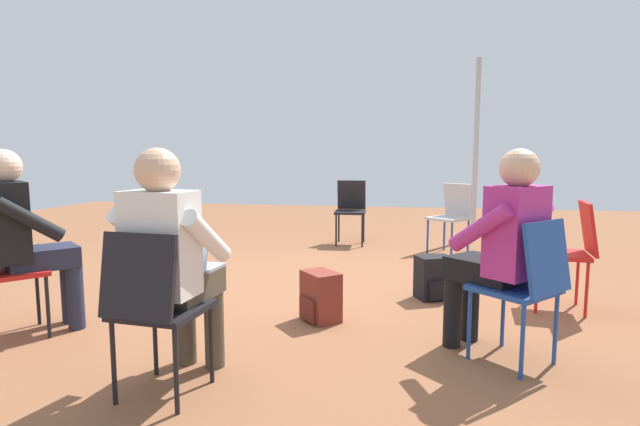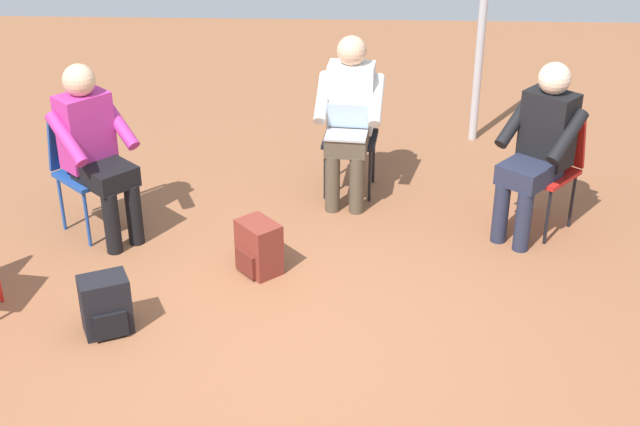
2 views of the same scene
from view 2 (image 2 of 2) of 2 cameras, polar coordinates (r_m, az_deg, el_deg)
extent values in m
plane|color=brown|center=(5.19, -2.29, -8.96)|extent=(14.00, 14.00, 0.00)
cube|color=red|center=(6.45, 14.05, 2.52)|extent=(0.56, 0.56, 0.03)
cylinder|color=black|center=(6.34, 14.36, -0.25)|extent=(0.02, 0.02, 0.42)
cylinder|color=black|center=(6.49, 11.78, 0.72)|extent=(0.02, 0.02, 0.42)
cylinder|color=black|center=(6.62, 15.83, 0.77)|extent=(0.02, 0.02, 0.42)
cylinder|color=black|center=(6.75, 13.33, 1.67)|extent=(0.02, 0.02, 0.42)
cube|color=red|center=(6.52, 15.11, 4.74)|extent=(0.35, 0.32, 0.40)
cube|color=#1E4799|center=(6.43, -14.42, 2.39)|extent=(0.57, 0.57, 0.03)
cylinder|color=#1E4799|center=(6.47, -12.13, 0.60)|extent=(0.02, 0.02, 0.42)
cylinder|color=#1E4799|center=(6.32, -14.68, -0.40)|extent=(0.02, 0.02, 0.42)
cylinder|color=#1E4799|center=(6.73, -13.72, 1.54)|extent=(0.02, 0.02, 0.42)
cylinder|color=#1E4799|center=(6.59, -16.21, 0.61)|extent=(0.02, 0.02, 0.42)
cube|color=#1E4799|center=(6.50, -15.52, 4.60)|extent=(0.33, 0.34, 0.40)
cube|color=black|center=(6.81, 1.95, 4.77)|extent=(0.44, 0.44, 0.03)
cylinder|color=black|center=(6.74, 3.20, 2.36)|extent=(0.02, 0.02, 0.42)
cylinder|color=black|center=(6.77, 0.33, 2.54)|extent=(0.02, 0.02, 0.42)
cylinder|color=black|center=(7.05, 3.45, 3.54)|extent=(0.02, 0.02, 0.42)
cylinder|color=black|center=(7.08, 0.70, 3.70)|extent=(0.02, 0.02, 0.42)
cube|color=black|center=(6.91, 2.15, 7.02)|extent=(0.39, 0.13, 0.40)
cylinder|color=#4C4233|center=(6.57, 2.36, 1.83)|extent=(0.11, 0.11, 0.45)
cylinder|color=#4C4233|center=(6.59, 0.80, 1.93)|extent=(0.11, 0.11, 0.45)
cube|color=#4C4233|center=(6.61, 1.78, 4.73)|extent=(0.34, 0.45, 0.14)
cube|color=silver|center=(6.69, 1.99, 7.41)|extent=(0.36, 0.25, 0.52)
sphere|color=#DBAD89|center=(6.57, 2.05, 10.34)|extent=(0.22, 0.22, 0.22)
cylinder|color=silver|center=(6.57, 3.65, 7.23)|extent=(0.13, 0.40, 0.31)
cylinder|color=silver|center=(6.61, 0.17, 7.41)|extent=(0.13, 0.40, 0.31)
cube|color=#9EA0A5|center=(6.48, 1.68, 4.98)|extent=(0.32, 0.25, 0.02)
cube|color=#B2D1F2|center=(6.54, 1.80, 6.23)|extent=(0.30, 0.08, 0.20)
cylinder|color=#23283D|center=(6.22, 12.88, -0.48)|extent=(0.11, 0.11, 0.45)
cylinder|color=#23283D|center=(6.30, 11.49, 0.05)|extent=(0.11, 0.11, 0.45)
cube|color=#23283D|center=(6.27, 13.25, 2.61)|extent=(0.50, 0.51, 0.14)
cube|color=black|center=(6.32, 14.40, 5.27)|extent=(0.40, 0.39, 0.52)
sphere|color=beige|center=(6.20, 14.79, 8.33)|extent=(0.22, 0.22, 0.22)
cylinder|color=black|center=(6.14, 15.56, 4.72)|extent=(0.33, 0.36, 0.31)
cylinder|color=black|center=(6.32, 12.40, 5.75)|extent=(0.33, 0.36, 0.31)
cylinder|color=black|center=(6.28, -11.81, -0.07)|extent=(0.11, 0.11, 0.45)
cylinder|color=black|center=(6.20, -13.18, -0.62)|extent=(0.11, 0.11, 0.45)
cube|color=black|center=(6.25, -13.60, 2.48)|extent=(0.51, 0.51, 0.14)
cube|color=#B22D84|center=(6.30, -14.77, 5.14)|extent=(0.39, 0.40, 0.52)
sphere|color=#DBAD89|center=(6.17, -15.18, 8.21)|extent=(0.22, 0.22, 0.22)
cylinder|color=#B22D84|center=(6.30, -12.78, 5.64)|extent=(0.35, 0.34, 0.31)
cylinder|color=#B22D84|center=(6.12, -15.91, 4.57)|extent=(0.35, 0.34, 0.31)
cube|color=black|center=(5.42, -13.56, -5.71)|extent=(0.34, 0.30, 0.36)
cube|color=black|center=(5.46, -13.47, -6.42)|extent=(0.28, 0.31, 0.16)
cube|color=maroon|center=(5.86, -3.93, -2.19)|extent=(0.33, 0.34, 0.36)
cube|color=maroon|center=(5.90, -3.90, -2.87)|extent=(0.32, 0.31, 0.16)
cylinder|color=#B2B2B7|center=(7.67, 10.39, 12.47)|extent=(0.07, 0.07, 2.25)
camera|label=1|loc=(8.80, -5.91, 15.28)|focal=28.00mm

